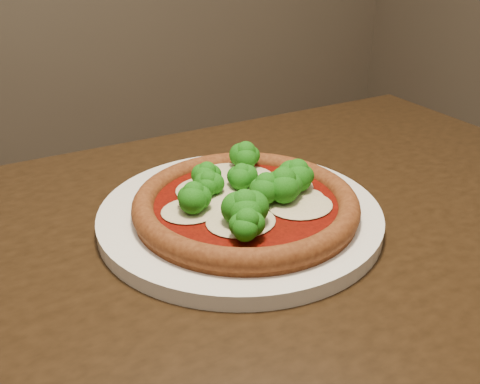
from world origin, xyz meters
name	(u,v)px	position (x,y,z in m)	size (l,w,h in m)	color
dining_table	(239,336)	(0.12, -0.02, 0.65)	(1.16, 0.81, 0.75)	black
plate	(240,215)	(0.16, 0.05, 0.76)	(0.34, 0.34, 0.02)	white
pizza	(246,200)	(0.16, 0.04, 0.78)	(0.26, 0.26, 0.06)	brown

